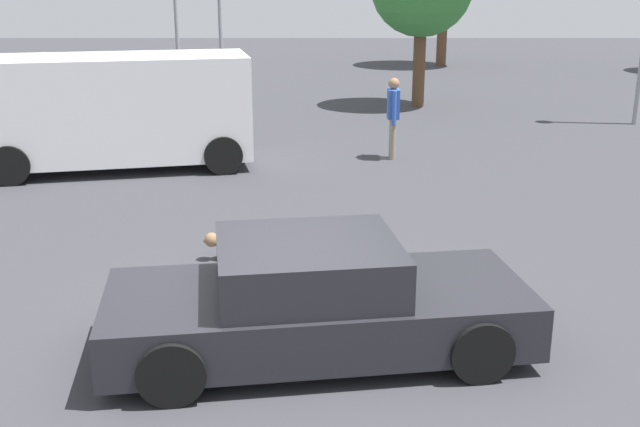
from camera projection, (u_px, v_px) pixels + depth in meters
ground_plane at (299, 345)px, 8.33m from camera, size 80.00×80.00×0.00m
sedan_foreground at (317, 302)px, 8.03m from camera, size 4.56×2.38×1.23m
dog at (227, 243)px, 10.75m from camera, size 0.63×0.30×0.40m
van_white at (119, 109)px, 15.49m from camera, size 5.47×3.05×2.26m
pedestrian at (395, 111)px, 16.33m from camera, size 0.24×0.57×1.72m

